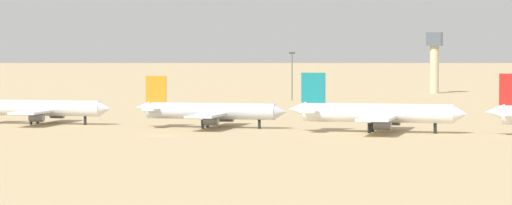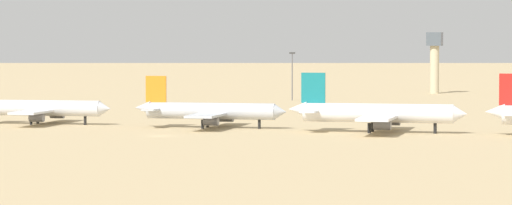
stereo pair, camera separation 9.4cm
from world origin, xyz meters
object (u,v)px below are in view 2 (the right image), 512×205
(parked_jet_orange_2, at_px, (38,108))
(parked_jet_teal_4, at_px, (376,113))
(parked_jet_orange_3, at_px, (209,111))
(control_tower, at_px, (435,57))
(light_pole_mid, at_px, (292,73))

(parked_jet_orange_2, xyz_separation_m, parked_jet_teal_4, (80.13, -4.21, 0.37))
(parked_jet_orange_2, height_order, parked_jet_orange_3, parked_jet_orange_3)
(parked_jet_teal_4, relative_size, control_tower, 1.77)
(parked_jet_teal_4, bearing_deg, parked_jet_orange_3, 171.42)
(parked_jet_teal_4, distance_m, light_pole_mid, 142.73)
(parked_jet_orange_2, distance_m, light_pole_mid, 130.54)
(parked_jet_orange_2, distance_m, parked_jet_orange_3, 41.88)
(parked_jet_orange_2, relative_size, light_pole_mid, 2.29)
(parked_jet_orange_3, bearing_deg, parked_jet_teal_4, -8.98)
(parked_jet_teal_4, height_order, control_tower, control_tower)
(parked_jet_orange_2, relative_size, parked_jet_teal_4, 0.91)
(parked_jet_orange_3, height_order, control_tower, control_tower)
(parked_jet_teal_4, xyz_separation_m, control_tower, (-19.38, 195.77, 8.87))
(parked_jet_orange_3, bearing_deg, light_pole_mid, 93.18)
(parked_jet_orange_3, relative_size, control_tower, 1.61)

